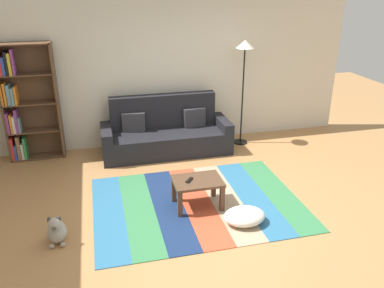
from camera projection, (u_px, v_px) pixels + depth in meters
The scene contains 10 objects.
ground_plane at pixel (207, 207), 5.43m from camera, with size 14.00×14.00×0.00m, color #B27F4C.
back_wall at pixel (170, 71), 7.19m from camera, with size 6.80×0.10×2.70m, color silver.
rug at pixel (197, 203), 5.52m from camera, with size 2.85×2.14×0.01m.
couch at pixel (166, 134), 7.07m from camera, with size 2.26×0.80×1.00m.
bookshelf at pixel (23, 105), 6.56m from camera, with size 0.90×0.28×1.98m.
coffee_table at pixel (198, 185), 5.33m from camera, with size 0.66×0.48×0.40m.
pouf at pixel (244, 216), 5.03m from camera, with size 0.54×0.42×0.20m, color white.
dog at pixel (57, 231), 4.66m from camera, with size 0.22×0.35×0.40m.
standing_lamp at pixel (244, 58), 6.95m from camera, with size 0.32×0.32×1.92m.
tv_remote at pixel (189, 180), 5.28m from camera, with size 0.04×0.15×0.02m, color black.
Camera 1 is at (-1.33, -4.48, 2.91)m, focal length 36.96 mm.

